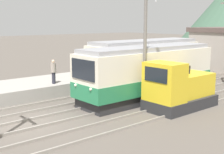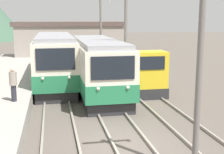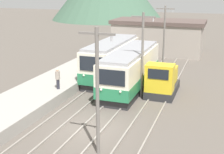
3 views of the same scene
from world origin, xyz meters
name	(u,v)px [view 1 (image 1 of 3)]	position (x,y,z in m)	size (l,w,h in m)	color
ground_plane	(25,125)	(0.00, 0.00, 0.00)	(200.00, 200.00, 0.00)	#564F47
track_left	(6,113)	(-2.60, 0.00, 0.07)	(1.54, 60.00, 0.14)	gray
track_center	(27,124)	(0.20, 0.00, 0.07)	(1.54, 60.00, 0.14)	gray
track_right	(56,141)	(3.20, 0.00, 0.07)	(1.54, 60.00, 0.14)	gray
commuter_train_left	(146,66)	(-2.60, 11.72, 1.79)	(2.84, 10.45, 3.88)	#28282B
commuter_train_center	(148,75)	(0.20, 9.04, 1.71)	(2.84, 11.04, 3.69)	#28282B
shunting_locomotive	(178,90)	(3.20, 8.60, 1.21)	(2.40, 4.74, 3.00)	#28282B
catenary_mast_mid	(145,46)	(1.71, 7.14, 3.90)	(2.00, 0.20, 7.16)	slate
person_on_platform	(53,71)	(-4.76, 4.44, 1.85)	(0.38, 0.38, 1.75)	#282833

